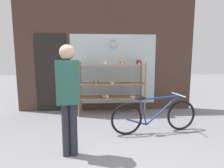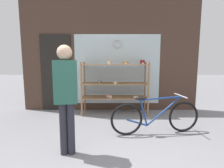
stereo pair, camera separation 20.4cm
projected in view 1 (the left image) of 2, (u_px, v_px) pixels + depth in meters
storefront_facade at (105, 43)px, 4.77m from camera, size 4.86×0.13×3.88m
display_case at (112, 82)px, 4.53m from camera, size 1.70×0.51×1.41m
bicycle at (154, 116)px, 3.38m from camera, size 1.73×0.46×0.74m
pedestrian at (68, 92)px, 2.47m from camera, size 0.34×0.22×1.61m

